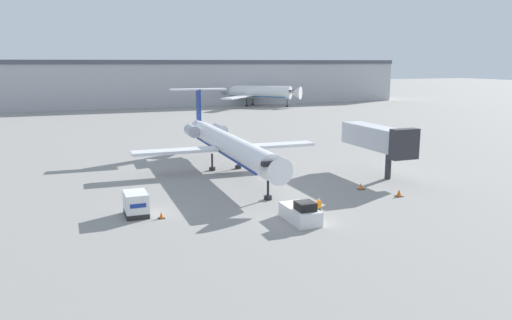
% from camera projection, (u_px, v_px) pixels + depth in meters
% --- Properties ---
extents(ground_plane, '(600.00, 600.00, 0.00)m').
position_uv_depth(ground_plane, '(299.00, 221.00, 42.68)').
color(ground_plane, gray).
extents(terminal_building, '(180.00, 16.80, 13.97)m').
position_uv_depth(terminal_building, '(126.00, 83.00, 151.21)').
color(terminal_building, '#B2B2B7').
rests_on(terminal_building, ground).
extents(airplane_main, '(23.18, 33.21, 9.47)m').
position_uv_depth(airplane_main, '(227.00, 143.00, 61.66)').
color(airplane_main, white).
rests_on(airplane_main, ground).
extents(pushback_tug, '(2.11, 4.45, 1.95)m').
position_uv_depth(pushback_tug, '(300.00, 213.00, 42.36)').
color(pushback_tug, silver).
rests_on(pushback_tug, ground).
extents(luggage_cart, '(1.94, 2.92, 2.12)m').
position_uv_depth(luggage_cart, '(136.00, 204.00, 43.89)').
color(luggage_cart, '#232326').
rests_on(luggage_cart, ground).
extents(worker_near_tug, '(0.40, 0.24, 1.70)m').
position_uv_depth(worker_near_tug, '(319.00, 207.00, 43.48)').
color(worker_near_tug, '#232838').
rests_on(worker_near_tug, ground).
extents(traffic_cone_left, '(0.56, 0.56, 0.61)m').
position_uv_depth(traffic_cone_left, '(161.00, 215.00, 43.22)').
color(traffic_cone_left, black).
rests_on(traffic_cone_left, ground).
extents(traffic_cone_right, '(0.71, 0.71, 0.69)m').
position_uv_depth(traffic_cone_right, '(361.00, 186.00, 53.14)').
color(traffic_cone_right, black).
rests_on(traffic_cone_right, ground).
extents(traffic_cone_mid, '(0.72, 0.72, 0.72)m').
position_uv_depth(traffic_cone_mid, '(399.00, 193.00, 50.31)').
color(traffic_cone_mid, black).
rests_on(traffic_cone_mid, ground).
extents(airplane_parked_far_left, '(27.73, 30.14, 11.31)m').
position_uv_depth(airplane_parked_far_left, '(253.00, 92.00, 154.24)').
color(airplane_parked_far_left, white).
rests_on(airplane_parked_far_left, ground).
extents(jet_bridge, '(3.20, 11.65, 6.19)m').
position_uv_depth(jet_bridge, '(378.00, 138.00, 59.12)').
color(jet_bridge, '#2D2D33').
rests_on(jet_bridge, ground).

